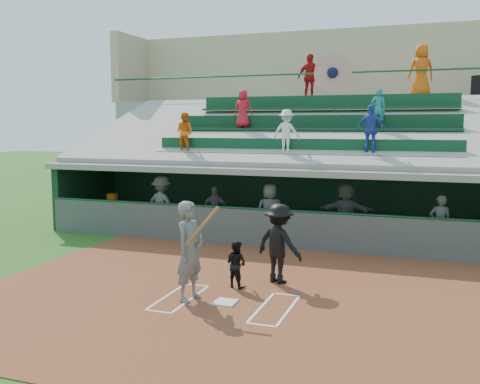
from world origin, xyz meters
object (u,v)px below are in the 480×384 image
(white_table, at_px, (114,215))
(water_cooler, at_px, (112,199))
(home_plate, at_px, (225,302))
(catcher, at_px, (236,264))
(batter_at_plate, at_px, (190,251))
(trash_bin, at_px, (479,87))

(white_table, relative_size, water_cooler, 2.12)
(home_plate, relative_size, catcher, 0.42)
(white_table, bearing_deg, batter_at_plate, -55.49)
(batter_at_plate, distance_m, trash_bin, 15.29)
(home_plate, distance_m, catcher, 1.19)
(batter_at_plate, bearing_deg, water_cooler, 132.73)
(home_plate, bearing_deg, catcher, 98.46)
(batter_at_plate, height_order, trash_bin, trash_bin)
(trash_bin, bearing_deg, catcher, -114.52)
(home_plate, bearing_deg, water_cooler, 136.27)
(home_plate, height_order, white_table, white_table)
(home_plate, xyz_separation_m, batter_at_plate, (-0.74, -0.05, 1.00))
(catcher, height_order, trash_bin, trash_bin)
(catcher, height_order, white_table, catcher)
(water_cooler, bearing_deg, white_table, 44.01)
(batter_at_plate, relative_size, white_table, 2.44)
(batter_at_plate, relative_size, trash_bin, 2.39)
(catcher, relative_size, white_table, 1.24)
(white_table, bearing_deg, water_cooler, -143.87)
(batter_at_plate, xyz_separation_m, white_table, (-5.95, 6.51, -0.63))
(white_table, bearing_deg, trash_bin, 21.71)
(white_table, xyz_separation_m, trash_bin, (12.13, 6.89, 4.62))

